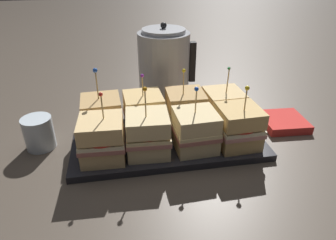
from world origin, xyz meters
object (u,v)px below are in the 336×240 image
Objects in this scene: sandwich_front_center_right at (195,130)px; napkin_stack at (283,122)px; sandwich_back_center_right at (185,109)px; sandwich_back_far_left at (102,116)px; drinking_glass at (39,133)px; sandwich_back_far_right at (223,107)px; sandwich_front_far_right at (238,127)px; serving_platter at (168,141)px; sandwich_front_center_left at (148,134)px; sandwich_front_far_left at (102,139)px; kettle_steel at (164,65)px; sandwich_back_center_left at (144,113)px.

sandwich_front_center_right reaches higher than napkin_stack.
sandwich_back_center_right is at bearing 90.24° from sandwich_front_center_right.
sandwich_back_far_left is 0.17m from drinking_glass.
sandwich_back_far_left is 1.07× the size of sandwich_back_center_right.
sandwich_back_far_left is at bearing 179.80° from sandwich_back_far_right.
sandwich_front_far_right is 0.11m from sandwich_back_far_right.
serving_platter is 0.10m from sandwich_front_center_left.
sandwich_front_far_left is at bearing -152.83° from sandwich_back_center_right.
sandwich_front_center_right is 0.35m from kettle_steel.
serving_platter is 3.01× the size of sandwich_front_center_right.
sandwich_back_far_left is at bearing 161.79° from serving_platter.
napkin_stack is (0.35, 0.04, 0.00)m from serving_platter.
kettle_steel reaches higher than sandwich_front_center_right.
sandwich_front_far_left reaches higher than serving_platter.
sandwich_front_center_left is at bearing -154.36° from sandwich_back_far_right.
drinking_glass is at bearing 172.80° from serving_platter.
sandwich_back_center_right reaches higher than sandwich_back_center_left.
drinking_glass is at bearing 166.08° from sandwich_front_center_right.
napkin_stack is at bearing -2.71° from sandwich_back_center_left.
kettle_steel is (-0.13, 0.35, 0.05)m from sandwich_front_far_right.
sandwich_front_far_right is at bearing -1.09° from sandwich_front_center_left.
sandwich_front_center_left is at bearing 179.54° from sandwich_front_center_right.
drinking_glass is 0.66× the size of napkin_stack.
kettle_steel reaches higher than sandwich_front_far_left.
sandwich_back_center_right is 0.30m from napkin_stack.
sandwich_front_far_right is 0.96× the size of sandwich_back_far_right.
kettle_steel is (-0.13, 0.24, 0.05)m from sandwich_back_far_right.
serving_platter is 0.19m from sandwich_back_far_left.
sandwich_front_far_left is 1.31× the size of napkin_stack.
drinking_glass is (-0.33, 0.04, 0.03)m from serving_platter.
sandwich_back_center_right reaches higher than sandwich_front_far_left.
sandwich_back_far_left reaches higher than sandwich_front_center_left.
serving_platter is 0.10m from sandwich_back_center_left.
sandwich_front_center_right reaches higher than sandwich_back_center_left.
drinking_glass is (-0.17, 0.10, -0.03)m from sandwich_front_far_left.
sandwich_back_far_right is 1.34× the size of napkin_stack.
serving_platter is at bearing 160.87° from sandwich_front_far_right.
drinking_glass is at bearing 148.79° from sandwich_front_far_left.
sandwich_front_far_right is 0.25m from sandwich_back_center_left.
sandwich_back_far_left is (-0.23, 0.11, 0.00)m from sandwich_front_center_right.
drinking_glass is (-0.27, 0.10, -0.03)m from sandwich_front_center_left.
drinking_glass is at bearing 179.70° from napkin_stack.
sandwich_back_far_right is at bearing -1.32° from sandwich_back_center_right.
serving_platter is 0.35m from napkin_stack.
sandwich_back_center_right is at bearing -0.51° from sandwich_back_center_left.
drinking_glass is at bearing 168.67° from sandwich_front_far_right.
sandwich_front_center_right is 1.29× the size of napkin_stack.
sandwich_front_center_right is at bearing 0.90° from sandwich_front_far_left.
sandwich_front_far_right is at bearing -69.58° from kettle_steel.
sandwich_front_far_left is at bearing -177.63° from sandwich_front_center_left.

